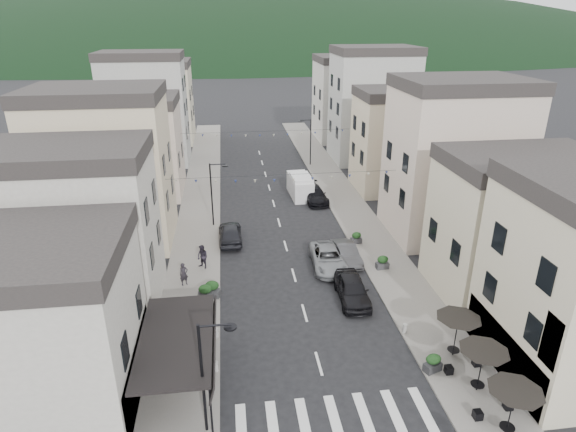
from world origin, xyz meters
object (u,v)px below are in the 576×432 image
Objects in this scene: parked_car_a at (352,289)px; parked_car_e at (230,233)px; parked_car_d at (315,194)px; pedestrian_a at (184,274)px; parked_car_b at (346,253)px; parked_car_c at (328,258)px; pedestrian_b at (203,257)px; delivery_van at (300,185)px.

parked_car_a is 1.01× the size of parked_car_e.
parked_car_d is at bearing 89.66° from parked_car_a.
parked_car_d is at bearing 25.64° from pedestrian_a.
parked_car_c is at bearing -160.92° from parked_car_b.
pedestrian_b is (-9.57, 0.83, 0.32)m from parked_car_c.
delivery_van reaches higher than pedestrian_b.
parked_car_d is 12.42m from parked_car_e.
parked_car_c is 1.04× the size of delivery_van.
delivery_van is at bearing 91.66° from parked_car_c.
parked_car_c is 9.61m from pedestrian_b.
delivery_van is at bearing 90.41° from parked_car_b.
delivery_van reaches higher than pedestrian_a.
parked_car_b is at bearing 26.40° from parked_car_c.
pedestrian_a is at bearing 63.42° from parked_car_e.
parked_car_b is (0.95, 5.52, -0.12)m from parked_car_a.
parked_car_d is (-0.11, 13.44, 0.06)m from parked_car_b.
pedestrian_a is (-12.33, -15.65, 0.21)m from parked_car_d.
parked_car_a is 1.14× the size of parked_car_b.
delivery_van is (-0.42, 20.67, 0.38)m from parked_car_a.
delivery_van is at bearing 31.33° from pedestrian_a.
pedestrian_a is (-11.49, 3.32, 0.15)m from parked_car_a.
pedestrian_b reaches higher than parked_car_d.
parked_car_c is 2.86× the size of pedestrian_b.
pedestrian_a reaches higher than parked_car_c.
parked_car_a is 20.68m from delivery_van.
pedestrian_b is (-10.24, 5.64, 0.24)m from parked_car_a.
parked_car_e is 2.55× the size of pedestrian_b.
delivery_van is (7.66, 10.36, 0.38)m from parked_car_e.
parked_car_e reaches higher than parked_car_d.
parked_car_b is 10.21m from parked_car_e.
pedestrian_b is (-11.08, -13.32, 0.30)m from parked_car_d.
parked_car_e is 5.15m from pedestrian_b.
parked_car_c is (-1.62, -0.72, 0.05)m from parked_car_b.
parked_car_b is 11.20m from pedestrian_b.
pedestrian_a is at bearing -76.04° from pedestrian_b.
parked_car_a is 11.96m from pedestrian_a.
delivery_van is (0.26, 15.86, 0.46)m from parked_car_c.
delivery_van is (-1.36, 15.15, 0.50)m from parked_car_b.
parked_car_a is at bearing -79.44° from parked_car_c.
pedestrian_a reaches higher than parked_car_e.
delivery_van is (-1.26, 1.71, 0.44)m from parked_car_d.
parked_car_a is at bearing -104.47° from parked_car_b.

